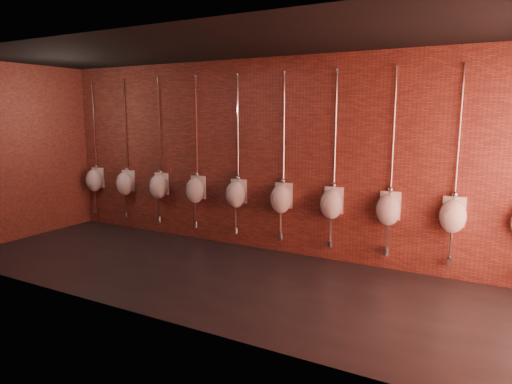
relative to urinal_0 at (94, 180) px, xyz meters
The scene contains 11 objects.
ground 4.26m from the urinal_0, 19.36° to the right, with size 8.50×8.50×0.00m, color black.
room_shell 4.29m from the urinal_0, 19.36° to the right, with size 8.54×3.04×3.22m.
urinal_0 is the anchor object (origin of this frame).
urinal_1 0.86m from the urinal_0, ahead, with size 0.38×0.34×2.71m.
urinal_2 1.73m from the urinal_0, ahead, with size 0.38×0.34×2.71m.
urinal_3 2.59m from the urinal_0, ahead, with size 0.38×0.34×2.71m.
urinal_4 3.46m from the urinal_0, ahead, with size 0.38×0.34×2.71m.
urinal_5 4.32m from the urinal_0, ahead, with size 0.38×0.34×2.71m.
urinal_6 5.19m from the urinal_0, ahead, with size 0.38×0.34×2.71m.
urinal_7 6.05m from the urinal_0, ahead, with size 0.38×0.34×2.71m.
urinal_8 6.92m from the urinal_0, ahead, with size 0.38×0.34×2.71m.
Camera 1 is at (3.59, -5.21, 2.31)m, focal length 32.00 mm.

